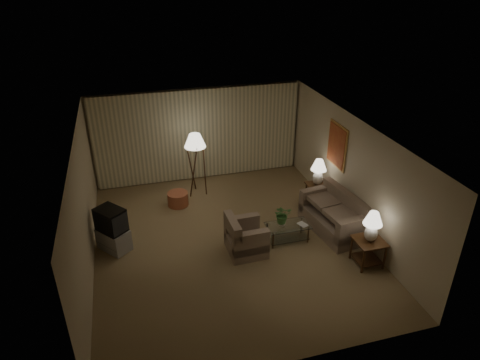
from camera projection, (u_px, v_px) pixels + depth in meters
name	position (u px, v px, depth m)	size (l,w,h in m)	color
ground	(229.00, 241.00, 9.92)	(7.00, 7.00, 0.00)	olive
room_shell	(214.00, 147.00, 10.41)	(6.04, 7.02, 2.72)	beige
sofa	(333.00, 217.00, 10.16)	(1.96, 1.34, 0.77)	gray
armchair	(246.00, 238.00, 9.43)	(0.89, 0.85, 0.71)	gray
side_table_near	(369.00, 247.00, 9.02)	(0.60, 0.60, 0.60)	#37210F
side_table_far	(317.00, 191.00, 11.25)	(0.53, 0.45, 0.60)	#37210F
table_lamp_near	(373.00, 224.00, 8.75)	(0.40, 0.40, 0.69)	white
table_lamp_far	(319.00, 170.00, 10.97)	(0.41, 0.41, 0.70)	white
coffee_table	(288.00, 230.00, 9.84)	(1.00, 0.54, 0.41)	silver
tv_cabinet	(114.00, 239.00, 9.57)	(0.80, 0.84, 0.50)	#A9A9AC
crt_tv	(111.00, 220.00, 9.33)	(0.74, 0.77, 0.54)	black
floor_lamp	(196.00, 163.00, 11.53)	(0.57, 0.57, 1.77)	#37210F
ottoman	(178.00, 199.00, 11.31)	(0.54, 0.54, 0.36)	#B5543D
vase	(282.00, 224.00, 9.71)	(0.13, 0.13, 0.14)	white
flowers	(283.00, 213.00, 9.57)	(0.39, 0.34, 0.43)	#407B37
book	(300.00, 226.00, 9.74)	(0.17, 0.23, 0.02)	olive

